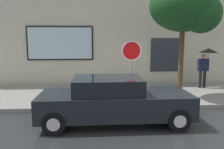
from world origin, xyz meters
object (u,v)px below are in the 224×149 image
(stop_sign, at_px, (131,59))
(parked_car, at_px, (114,100))
(pedestrian_with_umbrella, at_px, (206,57))
(fire_hydrant, at_px, (85,92))
(street_tree, at_px, (187,8))

(stop_sign, bearing_deg, parked_car, -114.47)
(parked_car, xyz_separation_m, pedestrian_with_umbrella, (4.88, 4.09, 0.98))
(fire_hydrant, xyz_separation_m, pedestrian_with_umbrella, (5.84, 2.08, 1.16))
(street_tree, bearing_deg, pedestrian_with_umbrella, 44.68)
(parked_car, relative_size, stop_sign, 1.92)
(street_tree, relative_size, stop_sign, 2.01)
(street_tree, distance_m, stop_sign, 3.04)
(pedestrian_with_umbrella, height_order, stop_sign, stop_sign)
(parked_car, xyz_separation_m, fire_hydrant, (-0.96, 2.01, -0.18))
(street_tree, xyz_separation_m, stop_sign, (-2.27, -0.52, -1.96))
(parked_car, bearing_deg, pedestrian_with_umbrella, 39.97)
(pedestrian_with_umbrella, bearing_deg, parked_car, -140.03)
(fire_hydrant, distance_m, pedestrian_with_umbrella, 6.31)
(parked_car, xyz_separation_m, stop_sign, (0.81, 1.78, 1.11))
(parked_car, height_order, stop_sign, stop_sign)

